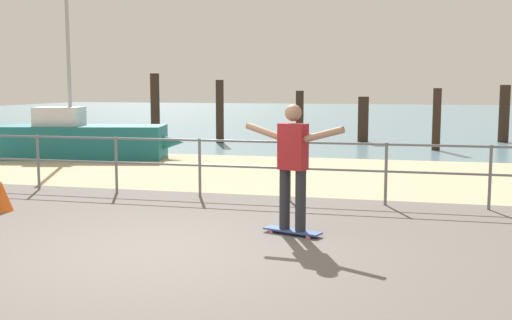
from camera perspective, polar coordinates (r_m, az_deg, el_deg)
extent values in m
cube|color=#605B56|center=(6.63, -12.34, -10.62)|extent=(24.00, 10.00, 0.04)
cube|color=tan|center=(14.08, 2.21, -1.20)|extent=(24.00, 6.00, 0.04)
cube|color=slate|center=(41.79, 10.11, 4.04)|extent=(72.00, 50.00, 0.04)
cylinder|color=slate|center=(12.38, -19.36, -0.25)|extent=(0.05, 0.05, 1.05)
cylinder|color=slate|center=(11.58, -12.71, -0.49)|extent=(0.05, 0.05, 1.05)
cylinder|color=slate|center=(10.95, -5.18, -0.76)|extent=(0.05, 0.05, 1.05)
cylinder|color=slate|center=(10.54, 3.09, -1.05)|extent=(0.05, 0.05, 1.05)
cylinder|color=slate|center=(10.36, 11.84, -1.32)|extent=(0.05, 0.05, 1.05)
cylinder|color=slate|center=(10.43, 20.69, -1.57)|extent=(0.05, 0.05, 1.05)
cylinder|color=slate|center=(11.19, -9.10, 1.89)|extent=(14.45, 0.04, 0.04)
cylinder|color=slate|center=(11.23, -9.06, -0.36)|extent=(14.45, 0.04, 0.04)
cube|color=#19666B|center=(17.41, -15.65, 1.58)|extent=(4.60, 2.32, 0.90)
cone|color=#19666B|center=(16.89, -8.49, 1.61)|extent=(1.24, 0.99, 0.77)
cylinder|color=#9EA0A5|center=(17.45, -16.85, 9.24)|extent=(0.10, 0.10, 3.77)
cube|color=silver|center=(17.55, -17.60, 3.85)|extent=(1.37, 1.14, 0.50)
cube|color=#334C8C|center=(8.24, 3.36, -6.49)|extent=(0.82, 0.45, 0.02)
cylinder|color=#E5598C|center=(8.18, 5.35, -6.90)|extent=(0.07, 0.05, 0.06)
cylinder|color=#E5598C|center=(8.05, 4.81, -7.14)|extent=(0.07, 0.05, 0.06)
cylinder|color=#E5598C|center=(8.45, 1.98, -6.43)|extent=(0.07, 0.05, 0.06)
cylinder|color=#E5598C|center=(8.32, 1.40, -6.65)|extent=(0.07, 0.05, 0.06)
cylinder|color=#26262B|center=(8.09, 4.12, -3.76)|extent=(0.14, 0.14, 0.80)
cylinder|color=#26262B|center=(8.21, 2.65, -3.59)|extent=(0.14, 0.14, 0.80)
cube|color=maroon|center=(8.05, 3.41, 1.23)|extent=(0.41, 0.31, 0.60)
sphere|color=#9E755B|center=(8.02, 3.44, 4.36)|extent=(0.22, 0.22, 0.22)
cylinder|color=#9E755B|center=(7.82, 6.25, 2.35)|extent=(0.55, 0.27, 0.23)
cylinder|color=#9E755B|center=(8.27, 0.74, 2.63)|extent=(0.55, 0.27, 0.23)
cylinder|color=#332319|center=(22.11, -9.25, 4.75)|extent=(0.32, 0.32, 2.39)
cylinder|color=#332319|center=(21.30, -3.34, 4.45)|extent=(0.27, 0.27, 2.16)
cylinder|color=#332319|center=(22.95, 4.03, 4.14)|extent=(0.29, 0.29, 1.78)
cylinder|color=#332319|center=(21.97, 9.81, 3.68)|extent=(0.37, 0.37, 1.59)
cylinder|color=#332319|center=(19.56, 16.25, 3.58)|extent=(0.25, 0.25, 1.90)
cylinder|color=#332319|center=(23.13, 21.82, 3.95)|extent=(0.36, 0.36, 1.99)
cone|color=#E55919|center=(10.48, -22.32, -3.12)|extent=(0.36, 0.36, 0.50)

